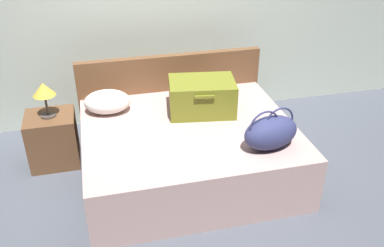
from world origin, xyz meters
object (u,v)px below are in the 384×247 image
(nightstand, at_px, (53,139))
(table_lamp, at_px, (44,91))
(pillow_center_head, at_px, (107,102))
(duffel_bag, at_px, (271,132))
(bed, at_px, (189,151))
(hard_case_large, at_px, (202,96))

(nightstand, relative_size, table_lamp, 1.52)
(pillow_center_head, bearing_deg, nightstand, 174.84)
(duffel_bag, xyz_separation_m, nightstand, (-1.74, 0.96, -0.39))
(bed, xyz_separation_m, table_lamp, (-1.19, 0.50, 0.50))
(pillow_center_head, relative_size, nightstand, 0.84)
(hard_case_large, distance_m, table_lamp, 1.39)
(hard_case_large, relative_size, table_lamp, 1.96)
(bed, xyz_separation_m, pillow_center_head, (-0.65, 0.45, 0.35))
(hard_case_large, distance_m, pillow_center_head, 0.86)
(bed, distance_m, nightstand, 1.29)
(bed, height_order, pillow_center_head, pillow_center_head)
(hard_case_large, xyz_separation_m, nightstand, (-1.37, 0.24, -0.41))
(bed, distance_m, pillow_center_head, 0.87)
(hard_case_large, distance_m, nightstand, 1.45)
(table_lamp, bearing_deg, nightstand, 153.43)
(table_lamp, bearing_deg, hard_case_large, -10.14)
(bed, relative_size, nightstand, 3.65)
(bed, distance_m, table_lamp, 1.38)
(hard_case_large, bearing_deg, duffel_bag, -53.87)
(pillow_center_head, height_order, nightstand, pillow_center_head)
(hard_case_large, xyz_separation_m, duffel_bag, (0.37, -0.71, -0.02))
(hard_case_large, relative_size, duffel_bag, 1.29)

